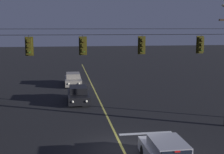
# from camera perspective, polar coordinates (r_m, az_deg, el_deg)

# --- Properties ---
(ground_plane) EXTENTS (180.00, 180.00, 0.00)m
(ground_plane) POSITION_cam_1_polar(r_m,az_deg,el_deg) (17.35, 2.05, -13.18)
(ground_plane) COLOR black
(lane_centre_stripe) EXTENTS (0.14, 60.00, 0.01)m
(lane_centre_stripe) POSITION_cam_1_polar(r_m,az_deg,el_deg) (25.78, -1.69, -5.63)
(lane_centre_stripe) COLOR #D1C64C
(lane_centre_stripe) RESTS_ON ground
(stop_bar_paint) EXTENTS (3.40, 0.36, 0.01)m
(stop_bar_paint) POSITION_cam_1_polar(r_m,az_deg,el_deg) (19.92, 6.21, -10.21)
(stop_bar_paint) COLOR silver
(stop_bar_paint) RESTS_ON ground
(signal_span_assembly) EXTENTS (17.03, 0.32, 7.53)m
(signal_span_assembly) POSITION_cam_1_polar(r_m,az_deg,el_deg) (19.17, 0.45, 1.13)
(signal_span_assembly) COLOR #2D2116
(signal_span_assembly) RESTS_ON ground
(traffic_light_leftmost) EXTENTS (0.48, 0.41, 1.22)m
(traffic_light_leftmost) POSITION_cam_1_polar(r_m,az_deg,el_deg) (18.86, -14.97, 5.45)
(traffic_light_leftmost) COLOR black
(traffic_light_left_inner) EXTENTS (0.48, 0.41, 1.22)m
(traffic_light_left_inner) POSITION_cam_1_polar(r_m,az_deg,el_deg) (18.78, -5.32, 5.70)
(traffic_light_left_inner) COLOR black
(traffic_light_centre) EXTENTS (0.48, 0.41, 1.22)m
(traffic_light_centre) POSITION_cam_1_polar(r_m,az_deg,el_deg) (19.34, 5.57, 5.80)
(traffic_light_centre) COLOR black
(traffic_light_right_inner) EXTENTS (0.48, 0.41, 1.22)m
(traffic_light_right_inner) POSITION_cam_1_polar(r_m,az_deg,el_deg) (20.62, 15.97, 5.70)
(traffic_light_right_inner) COLOR black
(car_oncoming_lead) EXTENTS (1.80, 4.42, 1.39)m
(car_oncoming_lead) POSITION_cam_1_polar(r_m,az_deg,el_deg) (27.70, -6.20, -3.26)
(car_oncoming_lead) COLOR black
(car_oncoming_lead) RESTS_ON ground
(car_oncoming_trailing) EXTENTS (1.80, 4.42, 1.39)m
(car_oncoming_trailing) POSITION_cam_1_polar(r_m,az_deg,el_deg) (35.66, -7.14, -0.47)
(car_oncoming_trailing) COLOR gray
(car_oncoming_trailing) RESTS_ON ground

